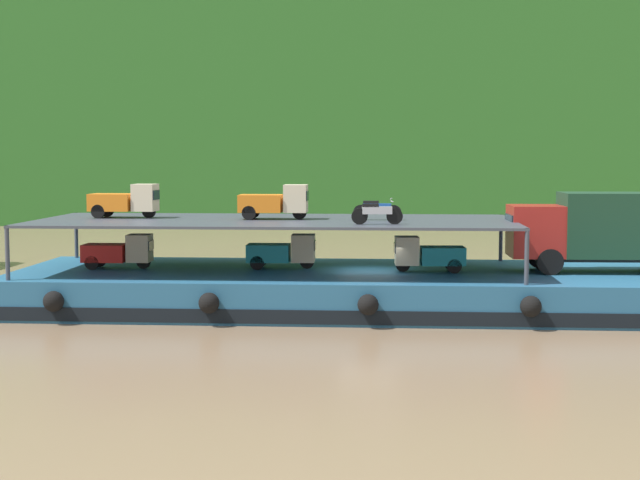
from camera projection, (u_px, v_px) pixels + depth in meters
ground_plane at (370, 308)px, 38.25m from camera, size 400.00×400.00×0.00m
hillside_far_bank at (382, 22)px, 94.90m from camera, size 135.00×34.56×34.00m
cargo_barge at (370, 289)px, 38.15m from camera, size 28.03×9.36×1.50m
covered_lorry at (603, 229)px, 37.48m from camera, size 7.90×2.45×3.10m
cargo_rack at (275, 221)px, 38.22m from camera, size 18.83×7.97×2.00m
mini_truck_lower_stern at (119, 251)px, 38.76m from camera, size 2.76×1.23×1.38m
mini_truck_lower_aft at (283, 251)px, 38.75m from camera, size 2.76×1.23×1.38m
mini_truck_lower_mid at (428, 254)px, 37.69m from camera, size 2.79×1.29×1.38m
mini_truck_upper_stern at (125, 201)px, 39.27m from camera, size 2.79×1.28×1.38m
mini_truck_upper_mid at (275, 202)px, 38.38m from camera, size 2.75×1.21×1.38m
motorcycle_upper_port at (377, 213)px, 35.51m from camera, size 1.90×0.55×0.87m
motorcycle_upper_centre at (377, 209)px, 37.89m from camera, size 1.90×0.55×0.87m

